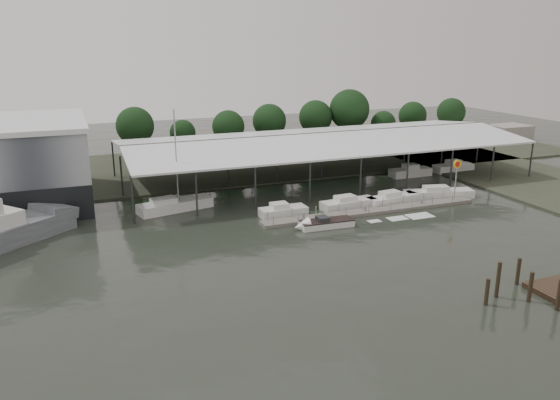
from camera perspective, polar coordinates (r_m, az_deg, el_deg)
name	(u,v)px	position (r m, az deg, el deg)	size (l,w,h in m)	color
ground	(288,260)	(51.44, 0.84, -6.34)	(200.00, 200.00, 0.00)	#252B23
land_strip_far	(190,167)	(89.97, -9.40, 3.40)	(140.00, 30.00, 0.30)	#363C2D
land_strip_east	(559,188)	(85.30, 27.16, 1.10)	(20.00, 60.00, 0.30)	#363C2D
covered_boat_shed	(323,137)	(81.17, 4.47, 6.53)	(58.24, 24.00, 6.96)	white
floating_dock	(372,211)	(66.22, 9.59, -1.16)	(28.00, 2.00, 1.40)	slate
shell_fuel_sign	(456,172)	(72.05, 17.96, 2.75)	(1.10, 0.18, 5.55)	gray
distant_commercial_buildings	(472,133)	(118.84, 19.42, 6.65)	(22.00, 8.00, 4.00)	gray
white_sailboat	(174,205)	(67.29, -11.01, -0.56)	(9.43, 4.58, 12.41)	silver
speedboat_underway	(322,224)	(60.32, 4.37, -2.52)	(17.73, 2.90, 2.00)	silver
moored_cruiser_0	(283,211)	(63.98, 0.28, -1.16)	(5.60, 2.24, 1.70)	silver
moored_cruiser_1	(348,203)	(67.49, 7.12, -0.36)	(7.23, 2.68, 1.70)	silver
moored_cruiser_2	(393,199)	(70.36, 11.68, 0.11)	(7.38, 2.95, 1.70)	silver
moored_cruiser_3	(438,193)	(74.40, 16.20, 0.68)	(9.28, 4.29, 1.70)	silver
mooring_pilings	(528,293)	(46.85, 24.45, -8.88)	(5.41, 8.26, 3.65)	#312718
horizon_tree_line	(312,118)	(101.93, 3.33, 8.54)	(69.40, 9.13, 11.25)	#322016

